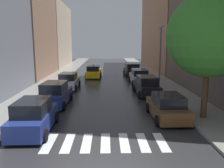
# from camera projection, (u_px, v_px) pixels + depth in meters

# --- Properties ---
(ground_plane) EXTENTS (28.00, 72.00, 0.04)m
(ground_plane) POSITION_uv_depth(u_px,v_px,m) (106.00, 77.00, 31.77)
(ground_plane) COLOR #2B2B2E
(sidewalk_left) EXTENTS (3.00, 72.00, 0.15)m
(sidewalk_left) POSITION_uv_depth(u_px,v_px,m) (59.00, 77.00, 31.60)
(sidewalk_left) COLOR gray
(sidewalk_left) RESTS_ON ground
(sidewalk_right) EXTENTS (3.00, 72.00, 0.15)m
(sidewalk_right) POSITION_uv_depth(u_px,v_px,m) (153.00, 76.00, 31.91)
(sidewalk_right) COLOR gray
(sidewalk_right) RESTS_ON ground
(crosswalk_stripes) EXTENTS (5.85, 2.20, 0.01)m
(crosswalk_stripes) POSITION_uv_depth(u_px,v_px,m) (106.00, 142.00, 11.11)
(crosswalk_stripes) COLOR silver
(crosswalk_stripes) RESTS_ON ground
(building_left_far) EXTENTS (6.00, 15.62, 12.04)m
(building_left_far) POSITION_uv_depth(u_px,v_px,m) (50.00, 36.00, 45.71)
(building_left_far) COLOR #B2A38C
(building_left_far) RESTS_ON ground
(building_right_mid) EXTENTS (6.00, 21.89, 17.59)m
(building_right_mid) POSITION_uv_depth(u_px,v_px,m) (168.00, 19.00, 40.60)
(building_right_mid) COLOR #8C6B56
(building_right_mid) RESTS_ON ground
(parked_car_left_nearest) EXTENTS (2.02, 4.23, 1.79)m
(parked_car_left_nearest) POSITION_uv_depth(u_px,v_px,m) (34.00, 117.00, 12.32)
(parked_car_left_nearest) COLOR navy
(parked_car_left_nearest) RESTS_ON ground
(parked_car_left_second) EXTENTS (2.18, 4.35, 1.80)m
(parked_car_left_second) POSITION_uv_depth(u_px,v_px,m) (55.00, 95.00, 17.56)
(parked_car_left_second) COLOR navy
(parked_car_left_second) RESTS_ON ground
(parked_car_left_third) EXTENTS (2.07, 4.13, 1.66)m
(parked_car_left_third) POSITION_uv_depth(u_px,v_px,m) (69.00, 81.00, 23.81)
(parked_car_left_third) COLOR silver
(parked_car_left_third) RESTS_ON ground
(parked_car_right_nearest) EXTENTS (2.15, 4.13, 1.59)m
(parked_car_right_nearest) POSITION_uv_depth(u_px,v_px,m) (167.00, 107.00, 14.46)
(parked_car_right_nearest) COLOR brown
(parked_car_right_nearest) RESTS_ON ground
(parked_car_right_second) EXTENTS (2.13, 4.46, 1.73)m
(parked_car_right_second) POSITION_uv_depth(u_px,v_px,m) (147.00, 86.00, 21.06)
(parked_car_right_second) COLOR black
(parked_car_right_second) RESTS_ON ground
(parked_car_right_third) EXTENTS (2.04, 4.81, 1.70)m
(parked_car_right_third) POSITION_uv_depth(u_px,v_px,m) (139.00, 77.00, 26.70)
(parked_car_right_third) COLOR #B2B7BF
(parked_car_right_third) RESTS_ON ground
(parked_car_right_fourth) EXTENTS (2.30, 4.14, 1.78)m
(parked_car_right_fourth) POSITION_uv_depth(u_px,v_px,m) (132.00, 70.00, 32.92)
(parked_car_right_fourth) COLOR black
(parked_car_right_fourth) RESTS_ON ground
(taxi_midroad) EXTENTS (2.12, 4.55, 1.81)m
(taxi_midroad) POSITION_uv_depth(u_px,v_px,m) (94.00, 72.00, 31.49)
(taxi_midroad) COLOR yellow
(taxi_midroad) RESTS_ON ground
(street_tree_right) EXTENTS (4.98, 4.98, 7.50)m
(street_tree_right) POSITION_uv_depth(u_px,v_px,m) (209.00, 35.00, 13.47)
(street_tree_right) COLOR #513823
(street_tree_right) RESTS_ON sidewalk_right
(lamp_post_right) EXTENTS (0.60, 0.28, 6.27)m
(lamp_post_right) POSITION_uv_depth(u_px,v_px,m) (160.00, 52.00, 23.49)
(lamp_post_right) COLOR #595B60
(lamp_post_right) RESTS_ON sidewalk_right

